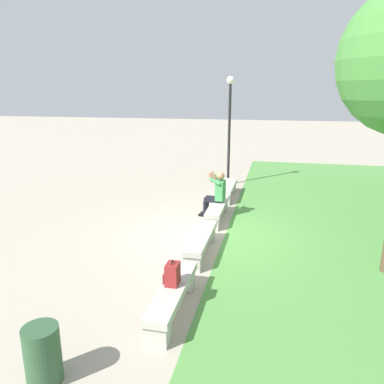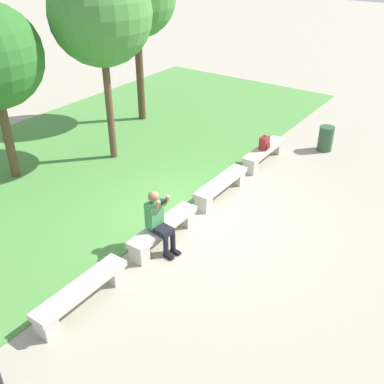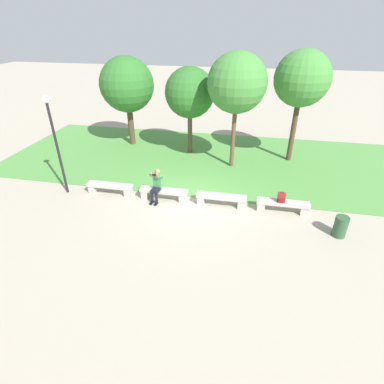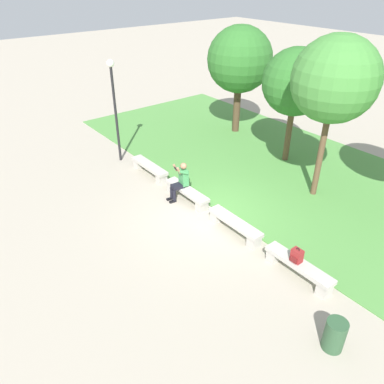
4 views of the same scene
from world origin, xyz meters
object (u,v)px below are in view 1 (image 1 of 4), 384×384
object	(u,v)px
bench_main	(228,189)
trash_bin	(43,355)
person_photographer	(216,192)
backpack	(172,274)
lamp_post	(230,116)
bench_mid	(201,241)
bench_far	(172,295)
bench_near	(217,209)

from	to	relation	value
bench_main	trash_bin	distance (m)	8.87
bench_main	person_photographer	world-z (taller)	person_photographer
backpack	lamp_post	world-z (taller)	lamp_post
bench_main	bench_mid	distance (m)	4.67
person_photographer	trash_bin	xyz separation A→B (m)	(6.71, -1.06, -0.36)
bench_far	bench_main	bearing A→B (deg)	180.00
bench_main	backpack	size ratio (longest dim) A/B	4.56
backpack	lamp_post	bearing A→B (deg)	-178.62
bench_near	trash_bin	distance (m)	6.56
bench_mid	backpack	distance (m)	2.26
bench_near	lamp_post	size ratio (longest dim) A/B	0.49
bench_main	bench_near	bearing A→B (deg)	0.00
bench_mid	lamp_post	bearing A→B (deg)	-177.88
backpack	bench_near	bearing A→B (deg)	179.62
bench_near	bench_mid	xyz separation A→B (m)	(2.34, 0.00, 0.00)
backpack	lamp_post	size ratio (longest dim) A/B	0.11
bench_main	trash_bin	size ratio (longest dim) A/B	2.60
trash_bin	lamp_post	world-z (taller)	lamp_post
bench_mid	bench_far	bearing A→B (deg)	0.00
bench_main	bench_far	size ratio (longest dim) A/B	1.00
bench_mid	bench_far	xyz separation A→B (m)	(2.34, 0.00, 0.00)
bench_far	person_photographer	bearing A→B (deg)	-179.11
bench_near	person_photographer	bearing A→B (deg)	-162.72
person_photographer	bench_far	bearing A→B (deg)	0.89
bench_main	person_photographer	size ratio (longest dim) A/B	1.48
trash_bin	bench_mid	bearing A→B (deg)	164.54
bench_near	trash_bin	world-z (taller)	trash_bin
trash_bin	lamp_post	xyz separation A→B (m)	(-10.66, 0.90, 2.24)
person_photographer	backpack	size ratio (longest dim) A/B	3.08
backpack	trash_bin	distance (m)	2.21
bench_mid	trash_bin	bearing A→B (deg)	-15.46
bench_main	bench_mid	world-z (taller)	same
bench_far	lamp_post	xyz separation A→B (m)	(-8.86, -0.24, 2.31)
bench_mid	person_photographer	world-z (taller)	person_photographer
backpack	bench_mid	bearing A→B (deg)	179.23
bench_far	person_photographer	distance (m)	4.94
bench_main	backpack	bearing A→B (deg)	-0.25
bench_main	bench_mid	size ratio (longest dim) A/B	1.00
bench_near	backpack	size ratio (longest dim) A/B	4.56
trash_bin	bench_main	bearing A→B (deg)	172.61
bench_main	bench_near	size ratio (longest dim) A/B	1.00
bench_near	person_photographer	xyz separation A→B (m)	(-0.25, -0.08, 0.44)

